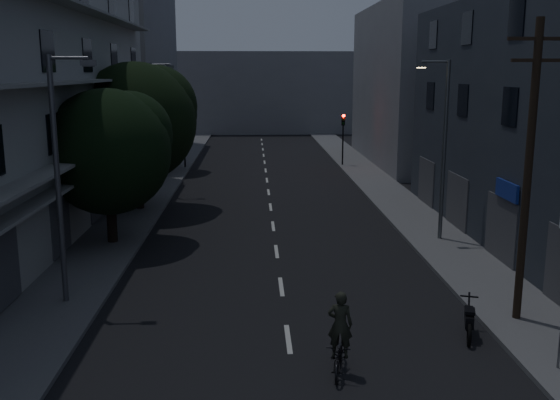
{
  "coord_description": "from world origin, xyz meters",
  "views": [
    {
      "loc": [
        -0.98,
        -10.42,
        7.64
      ],
      "look_at": [
        0.0,
        12.0,
        3.0
      ],
      "focal_mm": 40.0,
      "sensor_mm": 36.0,
      "label": 1
    }
  ],
  "objects": [
    {
      "name": "ground",
      "position": [
        0.0,
        25.0,
        0.0
      ],
      "size": [
        160.0,
        160.0,
        0.0
      ],
      "primitive_type": "plane",
      "color": "black",
      "rests_on": "ground"
    },
    {
      "name": "sidewalk_left",
      "position": [
        -7.5,
        25.0,
        0.07
      ],
      "size": [
        3.0,
        90.0,
        0.15
      ],
      "primitive_type": "cube",
      "color": "#565659",
      "rests_on": "ground"
    },
    {
      "name": "sidewalk_right",
      "position": [
        7.5,
        25.0,
        0.07
      ],
      "size": [
        3.0,
        90.0,
        0.15
      ],
      "primitive_type": "cube",
      "color": "#565659",
      "rests_on": "ground"
    },
    {
      "name": "lane_markings",
      "position": [
        0.0,
        31.25,
        0.01
      ],
      "size": [
        0.15,
        60.5,
        0.01
      ],
      "color": "beige",
      "rests_on": "ground"
    },
    {
      "name": "building_left",
      "position": [
        -11.98,
        18.0,
        6.99
      ],
      "size": [
        7.0,
        36.0,
        14.0
      ],
      "color": "#9E9E99",
      "rests_on": "ground"
    },
    {
      "name": "building_far_left",
      "position": [
        -12.0,
        48.0,
        8.0
      ],
      "size": [
        6.0,
        20.0,
        16.0
      ],
      "primitive_type": "cube",
      "color": "slate",
      "rests_on": "ground"
    },
    {
      "name": "building_far_right",
      "position": [
        12.0,
        42.0,
        6.5
      ],
      "size": [
        6.0,
        20.0,
        13.0
      ],
      "primitive_type": "cube",
      "color": "slate",
      "rests_on": "ground"
    },
    {
      "name": "building_far_end",
      "position": [
        0.0,
        70.0,
        5.0
      ],
      "size": [
        24.0,
        8.0,
        10.0
      ],
      "primitive_type": "cube",
      "color": "slate",
      "rests_on": "ground"
    },
    {
      "name": "tree_near",
      "position": [
        -7.25,
        16.97,
        4.41
      ],
      "size": [
        5.52,
        5.52,
        6.81
      ],
      "color": "black",
      "rests_on": "sidewalk_left"
    },
    {
      "name": "tree_mid",
      "position": [
        -7.24,
        23.98,
        5.17
      ],
      "size": [
        6.52,
        6.52,
        8.03
      ],
      "color": "black",
      "rests_on": "sidewalk_left"
    },
    {
      "name": "tree_far",
      "position": [
        -7.67,
        37.42,
        4.0
      ],
      "size": [
        4.97,
        4.97,
        6.15
      ],
      "color": "black",
      "rests_on": "sidewalk_left"
    },
    {
      "name": "traffic_signal_far_right",
      "position": [
        6.34,
        39.86,
        3.1
      ],
      "size": [
        0.28,
        0.37,
        4.1
      ],
      "color": "black",
      "rests_on": "sidewalk_right"
    },
    {
      "name": "traffic_signal_far_left",
      "position": [
        -6.4,
        39.08,
        3.1
      ],
      "size": [
        0.28,
        0.37,
        4.1
      ],
      "color": "black",
      "rests_on": "sidewalk_left"
    },
    {
      "name": "street_lamp_left_near",
      "position": [
        -7.13,
        9.54,
        4.6
      ],
      "size": [
        1.51,
        0.25,
        8.0
      ],
      "color": "#54555B",
      "rests_on": "sidewalk_left"
    },
    {
      "name": "street_lamp_right",
      "position": [
        7.41,
        16.82,
        4.6
      ],
      "size": [
        1.51,
        0.25,
        8.0
      ],
      "color": "#575B5E",
      "rests_on": "sidewalk_right"
    },
    {
      "name": "street_lamp_left_far",
      "position": [
        -7.06,
        28.69,
        4.6
      ],
      "size": [
        1.51,
        0.25,
        8.0
      ],
      "color": "#5A5B62",
      "rests_on": "sidewalk_left"
    },
    {
      "name": "utility_pole",
      "position": [
        7.15,
        7.45,
        4.87
      ],
      "size": [
        1.8,
        0.24,
        9.0
      ],
      "color": "black",
      "rests_on": "sidewalk_right"
    },
    {
      "name": "motorcycle",
      "position": [
        5.29,
        6.43,
        0.47
      ],
      "size": [
        0.77,
        1.8,
        1.19
      ],
      "rotation": [
        0.0,
        0.0,
        -0.3
      ],
      "color": "black",
      "rests_on": "ground"
    },
    {
      "name": "cyclist",
      "position": [
        1.2,
        4.36,
        0.75
      ],
      "size": [
        0.97,
        1.84,
        2.22
      ],
      "rotation": [
        0.0,
        0.0,
        -0.21
      ],
      "color": "black",
      "rests_on": "ground"
    }
  ]
}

